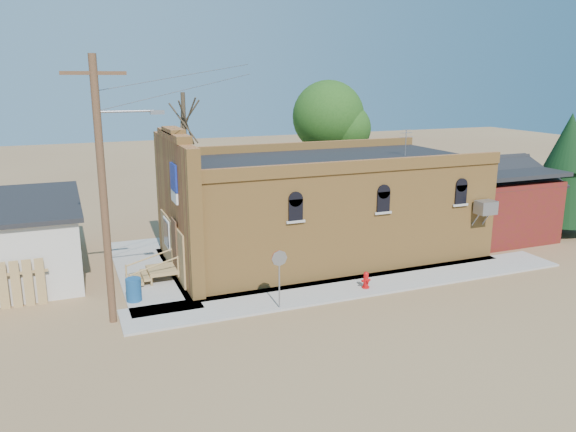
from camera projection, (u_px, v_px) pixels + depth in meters
name	position (u px, v px, depth m)	size (l,w,h in m)	color
ground	(339.00, 300.00, 21.45)	(120.00, 120.00, 0.00)	brown
sidewalk_south	(362.00, 286.00, 22.80)	(19.00, 2.20, 0.08)	#9E9991
sidewalk_west	(148.00, 271.00, 24.55)	(2.60, 10.00, 0.08)	#9E9991
brick_bar	(318.00, 207.00, 26.43)	(16.40, 7.97, 6.30)	#BC7F39
red_shed	(485.00, 193.00, 30.04)	(5.40, 6.40, 4.30)	#57200F
utility_pole	(104.00, 187.00, 18.42)	(3.12, 0.26, 9.00)	#44311B
tree_bare_near	(184.00, 121.00, 30.63)	(2.80, 2.80, 7.65)	#443627
tree_leafy	(328.00, 117.00, 34.36)	(4.40, 4.40, 8.15)	#443627
evergreen_tree	(567.00, 166.00, 29.80)	(3.60, 3.60, 6.50)	#443627
fire_hydrant	(366.00, 280.00, 22.37)	(0.39, 0.36, 0.69)	#BB0A0C
stop_sign	(279.00, 264.00, 20.13)	(0.60, 0.07, 2.20)	gray
trash_barrel	(134.00, 290.00, 21.06)	(0.57, 0.57, 0.88)	navy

